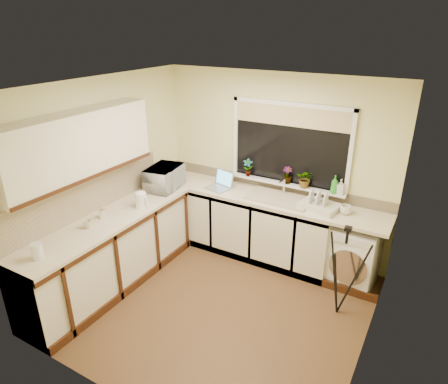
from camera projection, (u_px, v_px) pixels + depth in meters
floor at (218, 303)px, 4.59m from camera, size 3.20×3.20×0.00m
ceiling at (216, 87)px, 3.62m from camera, size 3.20×3.20×0.00m
wall_back at (274, 166)px, 5.30m from camera, size 3.20×0.00×3.20m
wall_front at (113, 284)px, 2.91m from camera, size 3.20×0.00×3.20m
wall_left at (105, 180)px, 4.84m from camera, size 0.00×3.00×3.00m
wall_right at (378, 248)px, 3.38m from camera, size 0.00×3.00×3.00m
base_cabinet_back at (242, 222)px, 5.53m from camera, size 2.55×0.60×0.86m
base_cabinet_left at (112, 254)px, 4.78m from camera, size 0.54×2.40×0.86m
worktop_back at (264, 197)px, 5.20m from camera, size 3.20×0.60×0.04m
worktop_left at (108, 220)px, 4.60m from camera, size 0.60×2.40×0.04m
upper_cabinet at (78, 146)px, 4.18m from camera, size 0.28×1.90×0.70m
splashback_left at (88, 196)px, 4.63m from camera, size 0.02×2.40×0.45m
splashback_back at (273, 184)px, 5.39m from camera, size 3.20×0.02×0.14m
window_glass at (290, 145)px, 5.07m from camera, size 1.50×0.02×1.00m
window_blind at (291, 116)px, 4.90m from camera, size 1.50×0.02×0.25m
windowsill at (286, 184)px, 5.23m from camera, size 1.60×0.14×0.03m
sink at (278, 198)px, 5.10m from camera, size 0.82×0.46×0.03m
faucet at (284, 186)px, 5.20m from camera, size 0.03×0.03×0.24m
washing_machine at (354, 254)px, 4.84m from camera, size 0.58×0.56×0.77m
laptop at (221, 183)px, 5.43m from camera, size 0.38×0.35×0.23m
kettle at (141, 200)px, 4.84m from camera, size 0.14×0.14×0.19m
dish_rack at (319, 206)px, 4.83m from camera, size 0.50×0.41×0.07m
tripod at (342, 271)px, 4.24m from camera, size 0.67×0.67×1.08m
glass_jug at (37, 251)px, 3.79m from camera, size 0.11×0.11×0.16m
steel_jar at (102, 214)px, 4.59m from camera, size 0.08×0.08×0.11m
microwave at (164, 178)px, 5.38m from camera, size 0.46×0.61×0.31m
plant_a at (248, 168)px, 5.40m from camera, size 0.15×0.13×0.25m
plant_c at (287, 175)px, 5.17m from camera, size 0.16×0.16×0.22m
plant_d at (305, 179)px, 5.03m from camera, size 0.23×0.21×0.24m
soap_bottle_green at (335, 185)px, 4.86m from camera, size 0.11×0.11×0.23m
soap_bottle_clear at (341, 187)px, 4.85m from camera, size 0.09×0.09×0.19m
cup_back at (346, 210)px, 4.69m from camera, size 0.17×0.17×0.11m
cup_left at (87, 224)px, 4.37m from camera, size 0.12×0.12×0.09m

